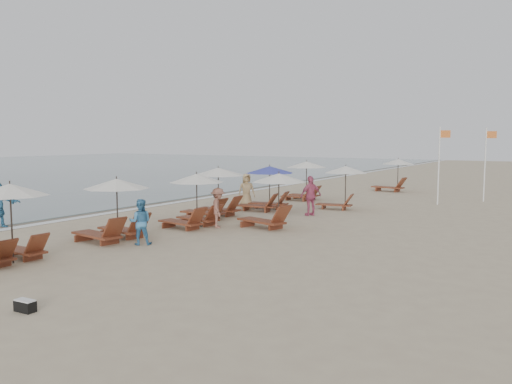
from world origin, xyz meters
The scene contains 19 objects.
ground centered at (0.00, 0.00, 0.00)m, with size 160.00×160.00×0.00m, color tan.
wet_sand_band centered at (-12.50, 10.00, 0.00)m, with size 3.20×140.00×0.01m, color #6B5E4C.
foam_line centered at (-11.20, 10.00, 0.01)m, with size 0.50×140.00×0.02m, color white.
lounger_station_0 centered at (-5.91, -3.40, 1.20)m, with size 2.46×2.20×2.33m.
lounger_station_1 centered at (-5.84, 0.57, 1.05)m, with size 2.76×2.29×2.23m.
lounger_station_2 centered at (-5.18, 4.29, 1.07)m, with size 2.64×2.22×2.21m.
lounger_station_3 centered at (-6.07, 7.01, 1.12)m, with size 2.80×2.44×2.30m.
lounger_station_4 centered at (-5.26, 10.32, 1.15)m, with size 2.78×2.46×2.25m.
lounger_station_5 centered at (-5.61, 15.32, 1.25)m, with size 2.57×2.39×2.29m.
inland_station_0 centered at (-2.38, 5.82, 1.27)m, with size 2.91×2.24×2.22m.
inland_station_1 centered at (-2.12, 12.65, 1.44)m, with size 2.60×2.24×2.22m.
inland_station_2 centered at (-2.66, 23.13, 1.27)m, with size 2.89×2.24×2.22m.
beachgoer_mid_a centered at (-4.45, 0.55, 0.79)m, with size 0.77×0.60×1.57m, color teal.
beachgoer_mid_b centered at (-4.22, 4.77, 0.82)m, with size 1.06×0.61×1.64m, color brown.
beachgoer_far_a centered at (-2.47, 9.81, 0.94)m, with size 1.10×0.46×1.88m, color #AF4665.
beachgoer_far_b centered at (-6.55, 10.55, 0.91)m, with size 0.89×0.58×1.81m, color tan.
duffel_bag centered at (-1.53, -5.90, 0.13)m, with size 0.47×0.25×0.26m.
flag_pole_near centered at (1.71, 17.23, 2.38)m, with size 0.60×0.08×4.27m.
flag_pole_far centered at (3.64, 20.13, 2.36)m, with size 0.60×0.08×4.25m.
Camera 1 is at (8.26, -12.51, 3.63)m, focal length 36.95 mm.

